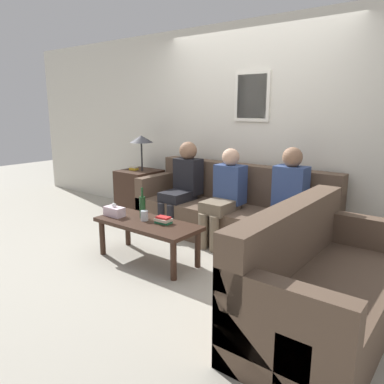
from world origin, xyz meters
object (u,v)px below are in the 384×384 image
at_px(couch_side, 320,287).
at_px(person_right, 286,200).
at_px(person_middle, 225,193).
at_px(teddy_bear, 263,275).
at_px(person_left, 183,183).
at_px(drinking_glass, 144,216).
at_px(coffee_table, 148,228).
at_px(couch_main, 232,213).
at_px(wine_bottle, 143,206).

xyz_separation_m(couch_side, person_right, (-0.77, 1.09, 0.32)).
xyz_separation_m(person_middle, teddy_bear, (0.94, -0.80, -0.45)).
bearing_deg(person_left, drinking_glass, -73.06).
bearing_deg(drinking_glass, coffee_table, -16.45).
distance_m(couch_main, wine_bottle, 1.19).
height_order(couch_main, wine_bottle, couch_main).
relative_size(couch_main, drinking_glass, 23.50).
distance_m(wine_bottle, teddy_bear, 1.46).
bearing_deg(couch_main, person_middle, -86.02).
relative_size(wine_bottle, drinking_glass, 3.15).
relative_size(couch_side, person_right, 1.45).
bearing_deg(coffee_table, person_left, 109.63).
relative_size(person_right, teddy_bear, 3.40).
distance_m(couch_side, person_right, 1.37).
xyz_separation_m(wine_bottle, person_middle, (0.47, 0.87, 0.05)).
height_order(coffee_table, person_right, person_right).
bearing_deg(teddy_bear, couch_side, -23.75).
relative_size(drinking_glass, person_right, 0.09).
xyz_separation_m(couch_main, teddy_bear, (0.95, -1.01, -0.16)).
distance_m(coffee_table, person_left, 1.12).
bearing_deg(person_left, teddy_bear, -28.47).
xyz_separation_m(coffee_table, drinking_glass, (-0.06, 0.02, 0.11)).
distance_m(person_left, teddy_bear, 1.91).
bearing_deg(person_middle, couch_side, -35.00).
xyz_separation_m(couch_side, wine_bottle, (-1.97, 0.18, 0.24)).
height_order(couch_main, teddy_bear, couch_main).
bearing_deg(drinking_glass, wine_bottle, 145.12).
bearing_deg(person_right, drinking_glass, -139.22).
xyz_separation_m(drinking_glass, person_middle, (0.38, 0.93, 0.13)).
relative_size(person_left, person_right, 0.98).
xyz_separation_m(drinking_glass, person_left, (-0.31, 1.01, 0.15)).
xyz_separation_m(couch_main, drinking_glass, (-0.37, -1.14, 0.17)).
relative_size(wine_bottle, teddy_bear, 0.95).
height_order(wine_bottle, person_middle, person_middle).
bearing_deg(person_middle, drinking_glass, -112.47).
relative_size(drinking_glass, teddy_bear, 0.30).
bearing_deg(coffee_table, wine_bottle, 152.04).
height_order(couch_side, drinking_glass, couch_side).
bearing_deg(couch_main, person_right, -12.84).
bearing_deg(coffee_table, drinking_glass, 163.55).
height_order(coffee_table, person_left, person_left).
distance_m(person_middle, person_right, 0.74).
bearing_deg(person_middle, couch_main, 93.98).
height_order(person_middle, teddy_bear, person_middle).
distance_m(couch_side, teddy_bear, 0.64).
bearing_deg(person_right, coffee_table, -137.18).
relative_size(couch_main, couch_side, 1.44).
xyz_separation_m(coffee_table, person_left, (-0.37, 1.02, 0.26)).
xyz_separation_m(wine_bottle, person_right, (1.20, 0.91, 0.08)).
distance_m(wine_bottle, person_right, 1.51).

